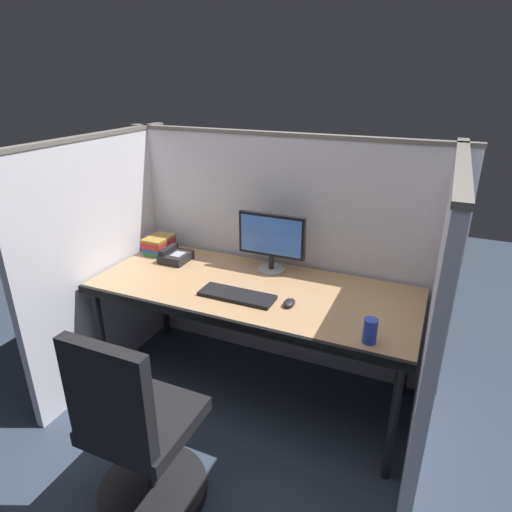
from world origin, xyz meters
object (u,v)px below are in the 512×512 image
object	(u,v)px
keyboard_main	(237,295)
office_chair	(140,445)
desk	(252,296)
soda_can	(370,331)
book_stack	(159,245)
desk_phone	(175,256)
monitor_center	(272,239)
computer_mouse	(289,303)

from	to	relation	value
keyboard_main	office_chair	bearing A→B (deg)	-97.11
desk	soda_can	world-z (taller)	soda_can
keyboard_main	book_stack	distance (m)	0.88
book_stack	desk_phone	world-z (taller)	book_stack
book_stack	desk_phone	size ratio (longest dim) A/B	1.13
desk	desk_phone	xyz separation A→B (m)	(-0.63, 0.16, 0.08)
office_chair	soda_can	bearing A→B (deg)	42.71
desk	soda_can	distance (m)	0.79
soda_can	office_chair	bearing A→B (deg)	-143.07
office_chair	desk	bearing A→B (deg)	87.87
monitor_center	desk_phone	distance (m)	0.68
desk	book_stack	xyz separation A→B (m)	(-0.82, 0.25, 0.11)
desk	monitor_center	xyz separation A→B (m)	(0.01, 0.28, 0.27)
office_chair	desk_phone	distance (m)	1.28
computer_mouse	desk_phone	distance (m)	0.94
book_stack	soda_can	distance (m)	1.64
keyboard_main	soda_can	size ratio (longest dim) A/B	3.52
office_chair	book_stack	size ratio (longest dim) A/B	4.56
desk	desk_phone	distance (m)	0.66
desk_phone	soda_can	world-z (taller)	soda_can
desk	office_chair	distance (m)	1.00
book_stack	soda_can	xyz separation A→B (m)	(1.55, -0.54, 0.00)
monitor_center	book_stack	world-z (taller)	monitor_center
keyboard_main	book_stack	bearing A→B (deg)	153.95
soda_can	computer_mouse	bearing A→B (deg)	158.21
desk_phone	computer_mouse	bearing A→B (deg)	-16.68
monitor_center	book_stack	size ratio (longest dim) A/B	2.01
keyboard_main	book_stack	size ratio (longest dim) A/B	2.01
keyboard_main	book_stack	world-z (taller)	book_stack
desk	desk_phone	world-z (taller)	desk_phone
keyboard_main	soda_can	world-z (taller)	soda_can
office_chair	monitor_center	bearing A→B (deg)	89.14
book_stack	computer_mouse	bearing A→B (deg)	-18.20
office_chair	book_stack	xyz separation A→B (m)	(-0.69, 1.19, 0.43)
monitor_center	keyboard_main	world-z (taller)	monitor_center
office_chair	computer_mouse	xyz separation A→B (m)	(0.40, 0.83, 0.39)
computer_mouse	book_stack	size ratio (longest dim) A/B	0.45
computer_mouse	soda_can	world-z (taller)	soda_can
computer_mouse	book_stack	xyz separation A→B (m)	(-1.09, 0.36, 0.04)
monitor_center	soda_can	world-z (taller)	monitor_center
monitor_center	book_stack	xyz separation A→B (m)	(-0.83, -0.03, -0.16)
office_chair	desk_phone	xyz separation A→B (m)	(-0.50, 1.10, 0.41)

